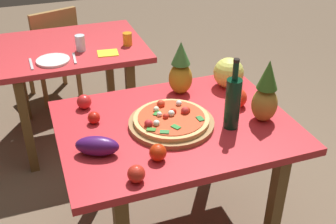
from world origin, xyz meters
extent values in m
cube|color=brown|center=(0.39, -0.39, 0.36)|extent=(0.06, 0.06, 0.71)
cube|color=brown|center=(-0.39, 0.39, 0.36)|extent=(0.06, 0.06, 0.71)
cube|color=brown|center=(0.39, 0.39, 0.36)|extent=(0.06, 0.06, 0.71)
cube|color=red|center=(0.00, 0.00, 0.73)|extent=(1.17, 0.88, 0.04)
cube|color=brown|center=(-0.74, 0.86, 0.36)|extent=(0.06, 0.06, 0.71)
cube|color=brown|center=(-0.01, 0.86, 0.36)|extent=(0.06, 0.06, 0.71)
cube|color=brown|center=(-0.74, 1.59, 0.36)|extent=(0.06, 0.06, 0.71)
cube|color=brown|center=(-0.01, 1.59, 0.36)|extent=(0.06, 0.06, 0.71)
cube|color=red|center=(-0.38, 1.23, 0.73)|extent=(1.09, 0.83, 0.04)
cube|color=olive|center=(-0.36, 2.15, 0.21)|extent=(0.04, 0.04, 0.41)
cube|color=olive|center=(-0.67, 2.05, 0.21)|extent=(0.04, 0.04, 0.41)
cube|color=olive|center=(-0.25, 1.84, 0.21)|extent=(0.04, 0.04, 0.41)
cube|color=olive|center=(-0.57, 1.74, 0.21)|extent=(0.04, 0.04, 0.41)
cube|color=olive|center=(-0.46, 1.94, 0.43)|extent=(0.50, 0.50, 0.04)
cube|color=olive|center=(-0.41, 1.77, 0.65)|extent=(0.39, 0.16, 0.40)
cylinder|color=olive|center=(-0.03, -0.01, 0.77)|extent=(0.43, 0.43, 0.02)
cylinder|color=#E6A964|center=(-0.03, -0.01, 0.79)|extent=(0.38, 0.38, 0.02)
cylinder|color=red|center=(-0.03, -0.01, 0.80)|extent=(0.33, 0.33, 0.00)
sphere|color=red|center=(-0.06, -0.01, 0.81)|extent=(0.03, 0.03, 0.03)
sphere|color=red|center=(-0.04, 0.11, 0.81)|extent=(0.04, 0.04, 0.04)
sphere|color=red|center=(0.06, 0.01, 0.81)|extent=(0.04, 0.04, 0.04)
sphere|color=red|center=(0.05, 0.00, 0.81)|extent=(0.04, 0.04, 0.04)
sphere|color=red|center=(-0.01, 0.02, 0.81)|extent=(0.03, 0.03, 0.03)
sphere|color=red|center=(-0.16, -0.05, 0.81)|extent=(0.04, 0.04, 0.04)
cube|color=#247A27|center=(-0.08, 0.04, 0.81)|extent=(0.05, 0.05, 0.00)
cube|color=#317623|center=(-0.16, -0.09, 0.81)|extent=(0.05, 0.05, 0.00)
cube|color=#2A8031|center=(-0.04, -0.11, 0.81)|extent=(0.05, 0.05, 0.00)
cube|color=#277430|center=(0.10, -0.08, 0.81)|extent=(0.03, 0.05, 0.00)
cube|color=#317A36|center=(-0.10, -0.13, 0.81)|extent=(0.05, 0.04, 0.00)
sphere|color=white|center=(-0.08, 0.01, 0.81)|extent=(0.03, 0.03, 0.03)
sphere|color=white|center=(-0.02, 0.00, 0.81)|extent=(0.03, 0.03, 0.03)
sphere|color=white|center=(0.05, 0.08, 0.81)|extent=(0.03, 0.03, 0.03)
sphere|color=white|center=(-0.12, -0.06, 0.81)|extent=(0.03, 0.03, 0.03)
sphere|color=white|center=(-0.08, 0.07, 0.81)|extent=(0.03, 0.03, 0.03)
cylinder|color=black|center=(0.25, -0.12, 0.88)|extent=(0.08, 0.08, 0.26)
cylinder|color=black|center=(0.25, -0.12, 1.06)|extent=(0.03, 0.03, 0.09)
cylinder|color=black|center=(0.25, -0.12, 1.11)|extent=(0.03, 0.03, 0.02)
ellipsoid|color=#B18833|center=(0.43, -0.12, 0.84)|extent=(0.13, 0.13, 0.18)
cone|color=#386B22|center=(0.43, -0.12, 1.01)|extent=(0.10, 0.10, 0.15)
ellipsoid|color=#B68521|center=(0.14, 0.30, 0.84)|extent=(0.13, 0.13, 0.18)
cone|color=#3C7734|center=(0.14, 0.30, 1.00)|extent=(0.11, 0.11, 0.13)
sphere|color=#E0E25F|center=(0.43, 0.27, 0.84)|extent=(0.18, 0.18, 0.18)
ellipsoid|color=red|center=(0.38, 0.05, 0.80)|extent=(0.10, 0.10, 0.11)
ellipsoid|color=#441559|center=(-0.42, -0.13, 0.80)|extent=(0.22, 0.16, 0.09)
sphere|color=red|center=(-0.39, 0.14, 0.78)|extent=(0.06, 0.06, 0.06)
sphere|color=red|center=(-0.41, 0.30, 0.79)|extent=(0.08, 0.08, 0.08)
sphere|color=red|center=(-0.31, -0.36, 0.79)|extent=(0.08, 0.08, 0.08)
sphere|color=red|center=(-0.18, -0.26, 0.79)|extent=(0.08, 0.08, 0.08)
cylinder|color=orange|center=(0.04, 1.09, 0.80)|extent=(0.07, 0.07, 0.09)
cylinder|color=silver|center=(-0.29, 1.11, 0.81)|extent=(0.07, 0.07, 0.11)
cylinder|color=white|center=(-0.50, 0.98, 0.76)|extent=(0.22, 0.22, 0.02)
cube|color=silver|center=(-0.64, 0.98, 0.76)|extent=(0.02, 0.18, 0.01)
cube|color=silver|center=(-0.36, 0.98, 0.76)|extent=(0.03, 0.18, 0.01)
cube|color=yellow|center=(-0.13, 0.99, 0.76)|extent=(0.15, 0.14, 0.01)
camera|label=1|loc=(-0.63, -1.67, 1.89)|focal=44.67mm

